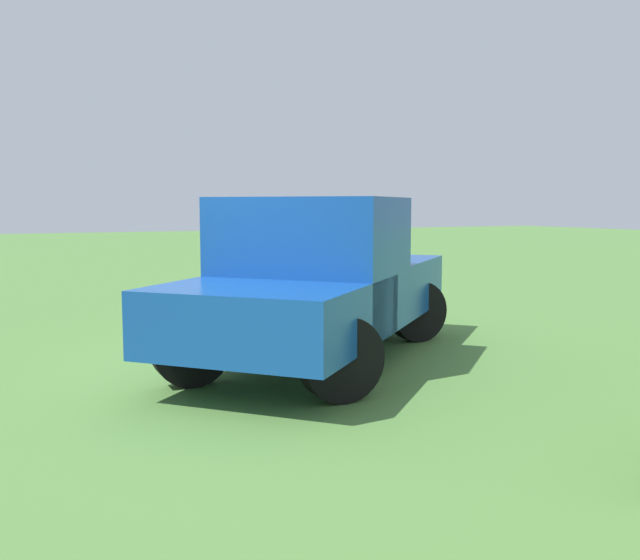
{
  "coord_description": "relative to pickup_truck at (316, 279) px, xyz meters",
  "views": [
    {
      "loc": [
        2.47,
        6.82,
        1.71
      ],
      "look_at": [
        -0.81,
        -0.03,
        0.9
      ],
      "focal_mm": 38.89,
      "sensor_mm": 36.0,
      "label": 1
    }
  ],
  "objects": [
    {
      "name": "pickup_truck",
      "position": [
        0.0,
        0.0,
        0.0
      ],
      "size": [
        4.58,
        4.48,
        1.8
      ],
      "rotation": [
        0.0,
        0.0,
        3.9
      ],
      "color": "black",
      "rests_on": "ground_plane"
    },
    {
      "name": "ground_plane",
      "position": [
        0.72,
        -0.06,
        -0.93
      ],
      "size": [
        80.0,
        80.0,
        0.0
      ],
      "primitive_type": "plane",
      "color": "#54843D"
    }
  ]
}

